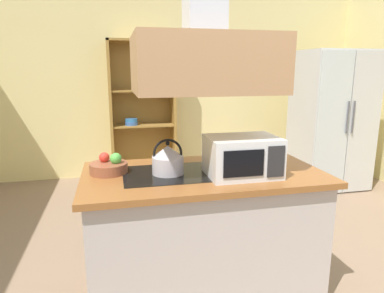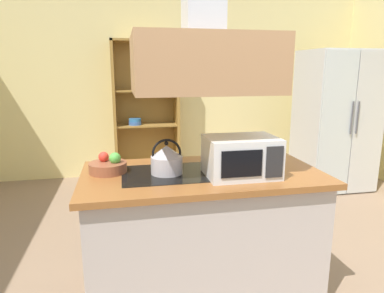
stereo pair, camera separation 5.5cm
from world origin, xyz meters
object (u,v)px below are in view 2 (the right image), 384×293
at_px(dish_cabinet, 146,118).
at_px(cutting_board, 233,161).
at_px(refrigerator, 335,121).
at_px(fruit_bowl, 108,166).
at_px(kettle, 167,159).
at_px(microwave, 241,157).

bearing_deg(dish_cabinet, cutting_board, -79.94).
xyz_separation_m(refrigerator, cutting_board, (-1.99, -1.68, -0.01)).
distance_m(cutting_board, fruit_bowl, 0.92).
xyz_separation_m(kettle, microwave, (0.47, -0.14, 0.03)).
height_order(kettle, microwave, microwave).
bearing_deg(dish_cabinet, fruit_bowl, -99.37).
bearing_deg(cutting_board, refrigerator, 40.22).
bearing_deg(cutting_board, microwave, -99.84).
distance_m(kettle, microwave, 0.49).
height_order(refrigerator, fruit_bowl, refrigerator).
bearing_deg(fruit_bowl, microwave, -16.31).
xyz_separation_m(kettle, fruit_bowl, (-0.39, 0.11, -0.05)).
relative_size(refrigerator, cutting_board, 5.39).
relative_size(kettle, cutting_board, 0.70).
distance_m(refrigerator, kettle, 3.15).
height_order(kettle, fruit_bowl, kettle).
distance_m(dish_cabinet, microwave, 3.01).
bearing_deg(cutting_board, kettle, -159.02).
bearing_deg(refrigerator, microwave, -135.31).
bearing_deg(fruit_bowl, dish_cabinet, 80.63).
distance_m(refrigerator, dish_cabinet, 2.63).
bearing_deg(fruit_bowl, cutting_board, 5.79).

